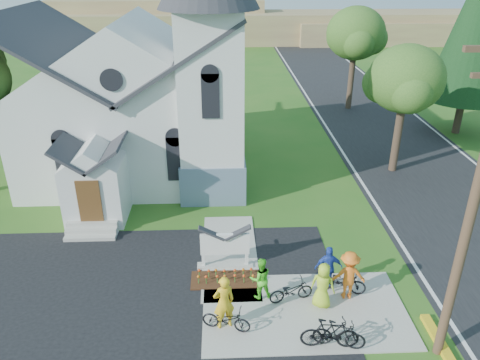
{
  "coord_description": "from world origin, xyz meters",
  "views": [
    {
      "loc": [
        -1.28,
        -11.97,
        11.08
      ],
      "look_at": [
        -0.54,
        5.0,
        2.91
      ],
      "focal_mm": 35.0,
      "sensor_mm": 36.0,
      "label": 1
    }
  ],
  "objects_px": {
    "bike_1": "(330,333)",
    "cyclist_4": "(323,285)",
    "bike_2": "(291,291)",
    "bike_0": "(226,319)",
    "church_sign": "(225,245)",
    "bike_3": "(339,334)",
    "cyclist_3": "(349,275)",
    "utility_pole": "(477,198)",
    "cyclist_0": "(224,302)",
    "cyclist_2": "(328,268)",
    "cyclist_1": "(260,278)",
    "bike_4": "(342,281)"
  },
  "relations": [
    {
      "from": "bike_1",
      "to": "cyclist_4",
      "type": "distance_m",
      "value": 1.95
    },
    {
      "from": "bike_2",
      "to": "bike_0",
      "type": "bearing_deg",
      "value": 106.42
    },
    {
      "from": "church_sign",
      "to": "bike_0",
      "type": "height_order",
      "value": "church_sign"
    },
    {
      "from": "bike_1",
      "to": "bike_3",
      "type": "bearing_deg",
      "value": -85.15
    },
    {
      "from": "church_sign",
      "to": "cyclist_3",
      "type": "distance_m",
      "value": 4.77
    },
    {
      "from": "utility_pole",
      "to": "cyclist_4",
      "type": "relative_size",
      "value": 5.83
    },
    {
      "from": "cyclist_3",
      "to": "cyclist_4",
      "type": "relative_size",
      "value": 1.08
    },
    {
      "from": "cyclist_3",
      "to": "bike_3",
      "type": "relative_size",
      "value": 1.13
    },
    {
      "from": "cyclist_0",
      "to": "bike_0",
      "type": "xyz_separation_m",
      "value": [
        0.07,
        -0.16,
        -0.56
      ]
    },
    {
      "from": "cyclist_2",
      "to": "cyclist_4",
      "type": "distance_m",
      "value": 1.08
    },
    {
      "from": "cyclist_0",
      "to": "cyclist_1",
      "type": "bearing_deg",
      "value": -150.54
    },
    {
      "from": "cyclist_3",
      "to": "bike_4",
      "type": "distance_m",
      "value": 0.57
    },
    {
      "from": "bike_2",
      "to": "cyclist_4",
      "type": "height_order",
      "value": "cyclist_4"
    },
    {
      "from": "cyclist_2",
      "to": "bike_1",
      "type": "bearing_deg",
      "value": 79.26
    },
    {
      "from": "cyclist_0",
      "to": "bike_4",
      "type": "bearing_deg",
      "value": -177.68
    },
    {
      "from": "cyclist_0",
      "to": "cyclist_2",
      "type": "bearing_deg",
      "value": -171.99
    },
    {
      "from": "cyclist_2",
      "to": "cyclist_3",
      "type": "relative_size",
      "value": 0.93
    },
    {
      "from": "cyclist_3",
      "to": "cyclist_1",
      "type": "bearing_deg",
      "value": 1.93
    },
    {
      "from": "cyclist_2",
      "to": "cyclist_3",
      "type": "height_order",
      "value": "cyclist_3"
    },
    {
      "from": "church_sign",
      "to": "bike_1",
      "type": "bearing_deg",
      "value": -54.3
    },
    {
      "from": "cyclist_1",
      "to": "bike_3",
      "type": "height_order",
      "value": "cyclist_1"
    },
    {
      "from": "utility_pole",
      "to": "cyclist_4",
      "type": "xyz_separation_m",
      "value": [
        -3.25,
        2.22,
        -4.49
      ]
    },
    {
      "from": "bike_2",
      "to": "cyclist_4",
      "type": "xyz_separation_m",
      "value": [
        1.03,
        -0.31,
        0.44
      ]
    },
    {
      "from": "bike_3",
      "to": "bike_4",
      "type": "relative_size",
      "value": 0.96
    },
    {
      "from": "bike_0",
      "to": "bike_3",
      "type": "xyz_separation_m",
      "value": [
        3.47,
        -0.91,
        0.07
      ]
    },
    {
      "from": "bike_3",
      "to": "cyclist_4",
      "type": "height_order",
      "value": "cyclist_4"
    },
    {
      "from": "cyclist_0",
      "to": "cyclist_1",
      "type": "relative_size",
      "value": 1.23
    },
    {
      "from": "cyclist_1",
      "to": "bike_1",
      "type": "distance_m",
      "value": 3.16
    },
    {
      "from": "church_sign",
      "to": "bike_2",
      "type": "relative_size",
      "value": 1.37
    },
    {
      "from": "cyclist_1",
      "to": "bike_4",
      "type": "distance_m",
      "value": 3.0
    },
    {
      "from": "cyclist_2",
      "to": "bike_2",
      "type": "relative_size",
      "value": 1.08
    },
    {
      "from": "utility_pole",
      "to": "cyclist_3",
      "type": "bearing_deg",
      "value": 130.24
    },
    {
      "from": "church_sign",
      "to": "cyclist_2",
      "type": "bearing_deg",
      "value": -21.69
    },
    {
      "from": "cyclist_2",
      "to": "cyclist_3",
      "type": "distance_m",
      "value": 0.81
    },
    {
      "from": "church_sign",
      "to": "bike_1",
      "type": "height_order",
      "value": "church_sign"
    },
    {
      "from": "cyclist_4",
      "to": "bike_2",
      "type": "bearing_deg",
      "value": 7.74
    },
    {
      "from": "utility_pole",
      "to": "cyclist_0",
      "type": "xyz_separation_m",
      "value": [
        -6.65,
        1.37,
        -4.37
      ]
    },
    {
      "from": "cyclist_1",
      "to": "cyclist_3",
      "type": "bearing_deg",
      "value": 167.97
    },
    {
      "from": "church_sign",
      "to": "cyclist_1",
      "type": "bearing_deg",
      "value": -57.52
    },
    {
      "from": "cyclist_0",
      "to": "bike_1",
      "type": "xyz_separation_m",
      "value": [
        3.24,
        -1.07,
        -0.43
      ]
    },
    {
      "from": "utility_pole",
      "to": "cyclist_0",
      "type": "relative_size",
      "value": 5.1
    },
    {
      "from": "bike_1",
      "to": "bike_4",
      "type": "bearing_deg",
      "value": -16.52
    },
    {
      "from": "bike_1",
      "to": "bike_2",
      "type": "relative_size",
      "value": 1.14
    },
    {
      "from": "cyclist_1",
      "to": "bike_2",
      "type": "relative_size",
      "value": 1.0
    },
    {
      "from": "bike_1",
      "to": "cyclist_4",
      "type": "xyz_separation_m",
      "value": [
        0.15,
        1.92,
        0.31
      ]
    },
    {
      "from": "cyclist_2",
      "to": "bike_4",
      "type": "height_order",
      "value": "cyclist_2"
    },
    {
      "from": "church_sign",
      "to": "utility_pole",
      "type": "height_order",
      "value": "utility_pole"
    },
    {
      "from": "cyclist_2",
      "to": "bike_3",
      "type": "relative_size",
      "value": 1.05
    },
    {
      "from": "bike_3",
      "to": "bike_4",
      "type": "bearing_deg",
      "value": -0.71
    },
    {
      "from": "church_sign",
      "to": "bike_0",
      "type": "xyz_separation_m",
      "value": [
        -0.01,
        -3.49,
        -0.55
      ]
    }
  ]
}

